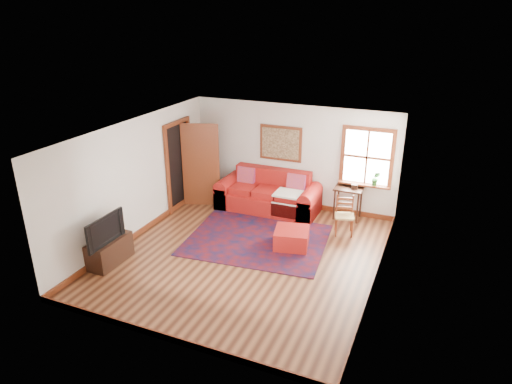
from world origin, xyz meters
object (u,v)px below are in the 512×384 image
at_px(red_ottoman, 292,238).
at_px(media_cabinet, 110,251).
at_px(ladder_back_chair, 344,214).
at_px(side_table, 348,193).
at_px(red_leather_sofa, 269,197).

xyz_separation_m(red_ottoman, media_cabinet, (-2.99, -1.95, 0.06)).
distance_m(ladder_back_chair, media_cabinet, 4.85).
distance_m(red_ottoman, ladder_back_chair, 1.35).
bearing_deg(side_table, red_leather_sofa, -173.25).
height_order(side_table, ladder_back_chair, ladder_back_chair).
distance_m(side_table, ladder_back_chair, 0.81).
height_order(red_leather_sofa, ladder_back_chair, red_leather_sofa).
height_order(ladder_back_chair, media_cabinet, ladder_back_chair).
relative_size(red_ottoman, media_cabinet, 0.73).
bearing_deg(ladder_back_chair, red_ottoman, -129.08).
bearing_deg(red_ottoman, ladder_back_chair, 38.30).
bearing_deg(ladder_back_chair, red_leather_sofa, 164.04).
height_order(red_ottoman, ladder_back_chair, ladder_back_chair).
bearing_deg(ladder_back_chair, media_cabinet, -142.08).
bearing_deg(red_leather_sofa, red_ottoman, -54.72).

